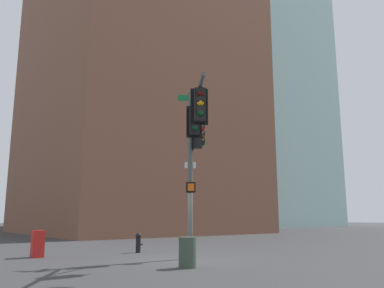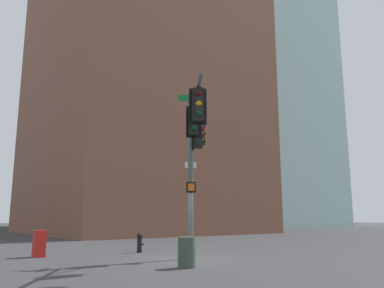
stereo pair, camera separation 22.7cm
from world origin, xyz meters
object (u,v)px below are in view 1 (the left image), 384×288
Objects in this scene: litter_bin at (187,252)px; newspaper_box at (38,244)px; fire_hydrant at (138,242)px; signal_pole_assembly at (195,139)px.

newspaper_box is (-2.70, 6.28, 0.05)m from litter_bin.
litter_bin reaches higher than fire_hydrant.
fire_hydrant is 5.80m from litter_bin.
signal_pole_assembly is 4.18m from litter_bin.
newspaper_box is (-3.73, 5.36, -3.90)m from signal_pole_assembly.
signal_pole_assembly reaches higher than litter_bin.
signal_pole_assembly reaches higher than fire_hydrant.
fire_hydrant is 0.92× the size of litter_bin.
newspaper_box reaches higher than litter_bin.
newspaper_box is at bearing 170.70° from fire_hydrant.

